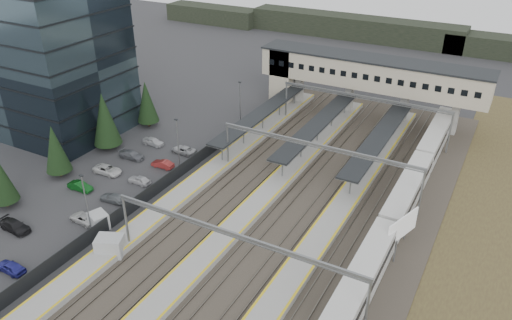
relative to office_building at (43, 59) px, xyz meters
The scene contains 15 objects.
ground 39.86m from the office_building, 18.43° to the right, with size 220.00×220.00×0.00m, color #2B2B2D.
office_building is the anchor object (origin of this frame).
conifer_row 22.40m from the office_building, 48.57° to the right, with size 4.42×49.82×9.50m.
car_park 31.59m from the office_building, 40.43° to the right, with size 10.52×44.64×1.28m.
lampposts 31.00m from the office_building, 21.00° to the right, with size 0.50×53.25×8.07m.
fence 32.32m from the office_building, 13.35° to the right, with size 0.08×90.00×2.00m.
relay_cabin_near 41.31m from the office_building, 33.72° to the right, with size 3.61×3.21×2.48m.
relay_cabin_far 35.72m from the office_building, 33.75° to the right, with size 2.84×2.62×2.11m.
rail_corridor 47.39m from the office_building, ahead, with size 34.00×90.00×0.92m.
canopies 46.29m from the office_building, 19.23° to the left, with size 23.10×30.00×3.28m.
footbridge 53.18m from the office_building, 34.47° to the left, with size 40.40×6.40×11.20m.
gantries 49.23m from the office_building, 10.62° to the right, with size 28.40×62.28×7.17m.
train 60.99m from the office_building, ahead, with size 2.71×56.66×3.41m.
billboard 62.59m from the office_building, ahead, with size 1.93×5.49×4.82m.
treeline_far 100.53m from the office_building, 53.31° to the left, with size 170.00×19.00×7.00m.
Camera 1 is at (32.97, -41.63, 36.49)m, focal length 35.00 mm.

